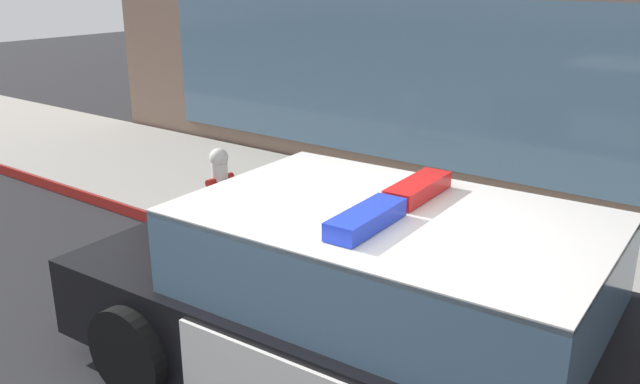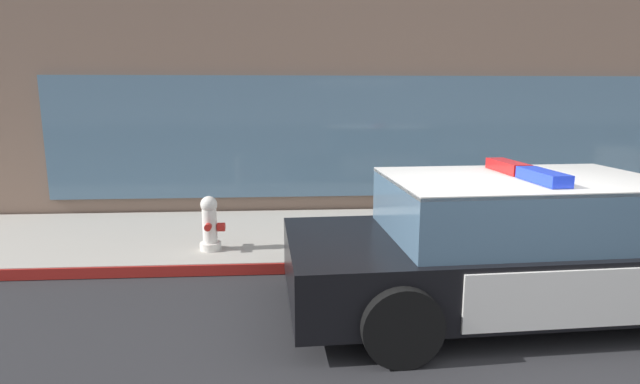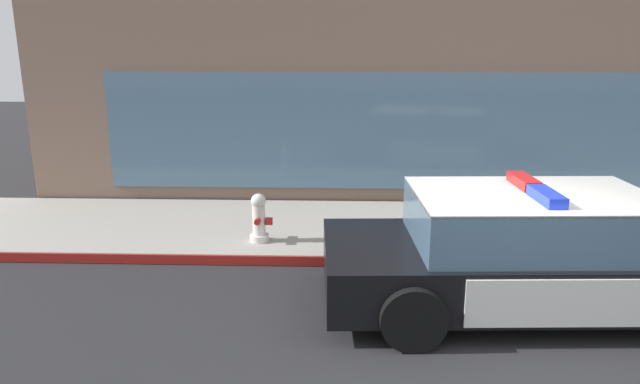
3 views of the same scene
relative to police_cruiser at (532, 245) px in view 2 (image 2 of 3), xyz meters
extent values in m
plane|color=#262628|center=(-0.63, -0.71, -0.68)|extent=(48.00, 48.00, 0.00)
cube|color=#A39E93|center=(-0.63, 2.59, -0.61)|extent=(48.00, 2.85, 0.15)
cube|color=maroon|center=(-0.63, 1.16, -0.61)|extent=(28.80, 0.04, 0.14)
cube|color=#7A6051|center=(1.50, 9.87, 3.47)|extent=(19.18, 11.59, 8.30)
cube|color=slate|center=(-0.80, 4.04, 0.77)|extent=(11.51, 0.08, 2.10)
cube|color=black|center=(0.06, 0.00, -0.18)|extent=(5.16, 2.12, 0.60)
cube|color=silver|center=(-1.72, -0.08, -0.02)|extent=(1.51, 1.91, 0.05)
cube|color=silver|center=(-0.09, 0.95, -0.18)|extent=(2.13, 0.13, 0.51)
cube|color=silver|center=(0.00, -0.96, -0.18)|extent=(2.13, 0.13, 0.51)
cube|color=yellow|center=(-0.09, 0.97, -0.18)|extent=(0.22, 0.02, 0.26)
cube|color=slate|center=(-0.14, -0.01, 0.39)|extent=(2.72, 1.82, 0.60)
cube|color=silver|center=(-0.14, -0.01, 0.68)|extent=(2.72, 1.82, 0.04)
cube|color=red|center=(-0.16, 0.33, 0.76)|extent=(0.23, 0.65, 0.11)
cube|color=blue|center=(-0.13, -0.35, 0.76)|extent=(0.23, 0.65, 0.11)
cylinder|color=black|center=(1.69, 1.02, -0.34)|extent=(0.69, 0.25, 0.68)
cylinder|color=black|center=(-1.66, 0.87, -0.34)|extent=(0.69, 0.25, 0.68)
cylinder|color=black|center=(-1.57, -1.02, -0.34)|extent=(0.69, 0.25, 0.68)
cylinder|color=silver|center=(-3.51, 1.76, -0.48)|extent=(0.28, 0.28, 0.10)
cylinder|color=silver|center=(-3.51, 1.76, -0.21)|extent=(0.19, 0.19, 0.45)
sphere|color=silver|center=(-3.51, 1.76, 0.09)|extent=(0.22, 0.22, 0.22)
cylinder|color=#B21E19|center=(-3.51, 1.76, 0.16)|extent=(0.06, 0.06, 0.05)
cylinder|color=#B21E19|center=(-3.51, 1.61, -0.18)|extent=(0.09, 0.10, 0.09)
cylinder|color=#B21E19|center=(-3.51, 1.90, -0.18)|extent=(0.09, 0.10, 0.09)
cylinder|color=#B21E19|center=(-3.36, 1.76, -0.22)|extent=(0.10, 0.12, 0.12)
camera|label=1|loc=(1.84, -3.41, 2.16)|focal=37.24mm
camera|label=2|loc=(-2.48, -4.76, 1.50)|focal=28.25mm
camera|label=3|loc=(-2.32, -6.27, 2.34)|focal=32.16mm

